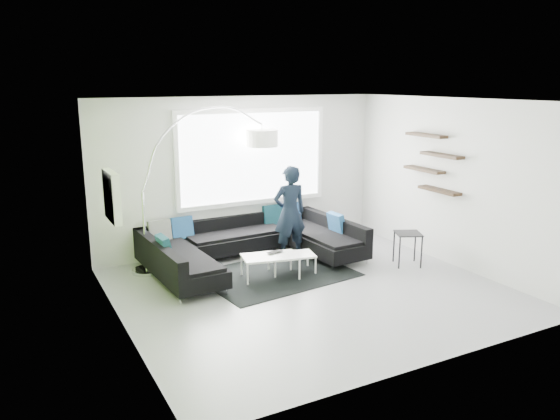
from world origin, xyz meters
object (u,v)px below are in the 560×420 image
object	(u,v)px
arc_lamp	(142,193)
laptop	(276,253)
person	(290,213)
coffee_table	(281,264)
side_table	(407,249)
sectional_sofa	(253,246)

from	to	relation	value
arc_lamp	laptop	xyz separation A→B (m)	(1.81, -1.12, -0.95)
person	laptop	world-z (taller)	person
coffee_table	laptop	size ratio (longest dim) A/B	3.61
side_table	coffee_table	bearing A→B (deg)	165.41
sectional_sofa	person	xyz separation A→B (m)	(0.72, 0.02, 0.50)
side_table	person	distance (m)	2.10
sectional_sofa	laptop	size ratio (longest dim) A/B	11.41
sectional_sofa	laptop	bearing A→B (deg)	-84.08
coffee_table	side_table	size ratio (longest dim) A/B	1.99
arc_lamp	side_table	xyz separation A→B (m)	(4.02, -1.70, -1.05)
sectional_sofa	person	world-z (taller)	person
arc_lamp	laptop	world-z (taller)	arc_lamp
person	laptop	size ratio (longest dim) A/B	5.28
sectional_sofa	side_table	world-z (taller)	sectional_sofa
sectional_sofa	coffee_table	distance (m)	0.72
coffee_table	arc_lamp	bearing A→B (deg)	160.76
side_table	person	world-z (taller)	person
coffee_table	side_table	xyz separation A→B (m)	(2.13, -0.55, 0.10)
sectional_sofa	arc_lamp	size ratio (longest dim) A/B	1.34
side_table	laptop	world-z (taller)	side_table
arc_lamp	side_table	world-z (taller)	arc_lamp
arc_lamp	person	xyz separation A→B (m)	(2.43, -0.45, -0.50)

